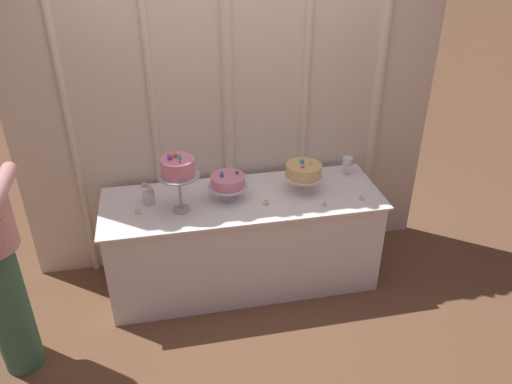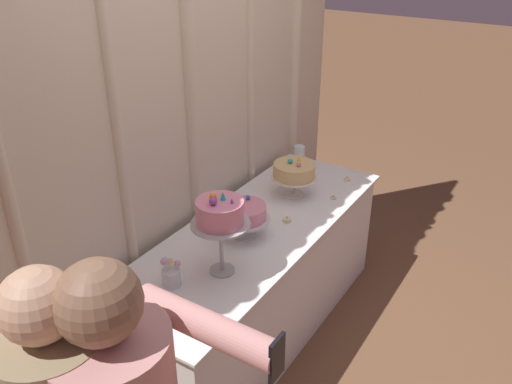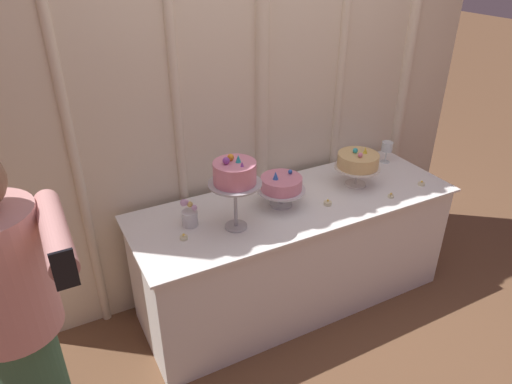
{
  "view_description": "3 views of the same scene",
  "coord_description": "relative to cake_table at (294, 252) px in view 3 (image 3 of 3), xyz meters",
  "views": [
    {
      "loc": [
        -0.53,
        -3.0,
        2.62
      ],
      "look_at": [
        0.08,
        0.01,
        0.85
      ],
      "focal_mm": 35.44,
      "sensor_mm": 36.0,
      "label": 1
    },
    {
      "loc": [
        -2.18,
        -1.28,
        2.33
      ],
      "look_at": [
        -0.04,
        0.08,
        1.01
      ],
      "focal_mm": 37.27,
      "sensor_mm": 36.0,
      "label": 2
    },
    {
      "loc": [
        -1.36,
        -1.95,
        2.18
      ],
      "look_at": [
        -0.22,
        0.21,
        0.83
      ],
      "focal_mm": 32.68,
      "sensor_mm": 36.0,
      "label": 3
    }
  ],
  "objects": [
    {
      "name": "ground_plane",
      "position": [
        0.0,
        -0.1,
        -0.38
      ],
      "size": [
        24.0,
        24.0,
        0.0
      ],
      "primitive_type": "plane",
      "color": "brown"
    },
    {
      "name": "draped_curtain",
      "position": [
        0.02,
        0.41,
        1.12
      ],
      "size": [
        3.19,
        0.18,
        2.73
      ],
      "color": "beige",
      "rests_on": "ground_plane"
    },
    {
      "name": "cake_table",
      "position": [
        0.0,
        0.0,
        0.0
      ],
      "size": [
        2.03,
        0.7,
        0.76
      ],
      "color": "white",
      "rests_on": "ground_plane"
    },
    {
      "name": "cake_display_leftmost",
      "position": [
        -0.45,
        -0.08,
        0.7
      ],
      "size": [
        0.29,
        0.29,
        0.44
      ],
      "color": "#B2B2B7",
      "rests_on": "cake_table"
    },
    {
      "name": "cake_display_center",
      "position": [
        -0.1,
        0.02,
        0.51
      ],
      "size": [
        0.29,
        0.29,
        0.23
      ],
      "color": "silver",
      "rests_on": "cake_table"
    },
    {
      "name": "cake_display_rightmost",
      "position": [
        0.46,
        0.01,
        0.54
      ],
      "size": [
        0.29,
        0.29,
        0.26
      ],
      "color": "silver",
      "rests_on": "cake_table"
    },
    {
      "name": "wine_glass",
      "position": [
        0.86,
        0.19,
        0.49
      ],
      "size": [
        0.08,
        0.08,
        0.15
      ],
      "color": "silver",
      "rests_on": "cake_table"
    },
    {
      "name": "flower_vase",
      "position": [
        -0.66,
        0.06,
        0.44
      ],
      "size": [
        0.09,
        0.09,
        0.16
      ],
      "color": "silver",
      "rests_on": "cake_table"
    },
    {
      "name": "tealight_far_left",
      "position": [
        -0.74,
        -0.05,
        0.39
      ],
      "size": [
        0.04,
        0.04,
        0.04
      ],
      "color": "beige",
      "rests_on": "cake_table"
    },
    {
      "name": "tealight_near_left",
      "position": [
        0.15,
        -0.12,
        0.39
      ],
      "size": [
        0.05,
        0.05,
        0.04
      ],
      "color": "beige",
      "rests_on": "cake_table"
    },
    {
      "name": "tealight_near_right",
      "position": [
        0.55,
        -0.22,
        0.39
      ],
      "size": [
        0.04,
        0.04,
        0.03
      ],
      "color": "beige",
      "rests_on": "cake_table"
    },
    {
      "name": "tealight_far_right",
      "position": [
        0.83,
        -0.19,
        0.39
      ],
      "size": [
        0.04,
        0.04,
        0.03
      ],
      "color": "beige",
      "rests_on": "cake_table"
    },
    {
      "name": "guest_girl_blue_dress",
      "position": [
        -1.55,
        -0.54,
        0.52
      ],
      "size": [
        0.48,
        0.58,
        1.63
      ],
      "color": "#3D6B4C",
      "rests_on": "ground_plane"
    }
  ]
}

